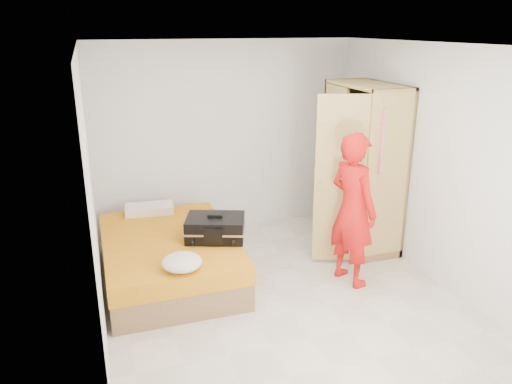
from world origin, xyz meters
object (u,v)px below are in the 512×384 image
object	(u,v)px
wardrobe	(360,171)
round_cushion	(182,262)
person	(353,210)
bed	(169,257)
suitcase	(215,228)

from	to	relation	value
wardrobe	round_cushion	xyz separation A→B (m)	(-2.49, -0.97, -0.42)
wardrobe	round_cushion	world-z (taller)	wardrobe
wardrobe	round_cushion	size ratio (longest dim) A/B	5.36
wardrobe	person	xyz separation A→B (m)	(-0.58, -0.87, -0.14)
bed	person	world-z (taller)	person
suitcase	round_cushion	size ratio (longest dim) A/B	1.98
bed	wardrobe	xyz separation A→B (m)	(2.50, 0.16, 0.75)
round_cushion	person	bearing A→B (deg)	3.05
suitcase	round_cushion	world-z (taller)	suitcase
person	suitcase	distance (m)	1.53
bed	round_cushion	size ratio (longest dim) A/B	5.16
bed	wardrobe	world-z (taller)	wardrobe
suitcase	person	bearing A→B (deg)	-0.21
suitcase	round_cushion	bearing A→B (deg)	-108.55
bed	person	bearing A→B (deg)	-20.28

